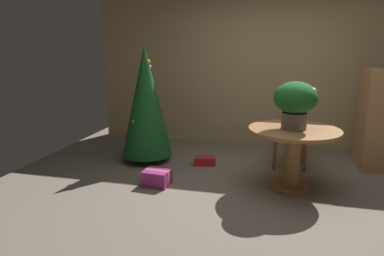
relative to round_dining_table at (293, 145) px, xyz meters
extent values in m
plane|color=#756B5B|center=(-0.29, -0.32, -0.53)|extent=(6.60, 6.60, 0.00)
cube|color=tan|center=(-0.29, 1.88, 0.77)|extent=(6.00, 0.10, 2.60)
cylinder|color=#9E6B3D|center=(0.00, 0.00, -0.51)|extent=(0.45, 0.45, 0.04)
cylinder|color=#9E6B3D|center=(0.00, 0.00, -0.17)|extent=(0.18, 0.18, 0.64)
cylinder|color=#9E6B3D|center=(0.00, 0.00, 0.18)|extent=(1.03, 1.03, 0.04)
cylinder|color=#665B51|center=(-0.01, -0.03, 0.29)|extent=(0.28, 0.28, 0.19)
ellipsoid|color=#195623|center=(-0.01, -0.03, 0.55)|extent=(0.48, 0.48, 0.36)
sphere|color=#EAD14C|center=(-0.12, 0.00, 0.54)|extent=(0.08, 0.08, 0.08)
sphere|color=#EAD14C|center=(0.17, -0.08, 0.60)|extent=(0.07, 0.07, 0.07)
sphere|color=#EAD14C|center=(0.16, -0.08, 0.63)|extent=(0.09, 0.09, 0.09)
sphere|color=#EAD14C|center=(0.01, 0.08, 0.55)|extent=(0.06, 0.06, 0.06)
cylinder|color=#9E6B3D|center=(0.20, 0.62, -0.29)|extent=(0.04, 0.04, 0.47)
cylinder|color=#9E6B3D|center=(-0.20, 0.62, -0.29)|extent=(0.04, 0.04, 0.47)
cylinder|color=#9E6B3D|center=(0.20, 0.96, -0.29)|extent=(0.04, 0.04, 0.47)
cylinder|color=#9E6B3D|center=(-0.20, 0.96, -0.29)|extent=(0.04, 0.04, 0.47)
cube|color=#9E6B3D|center=(0.00, 0.79, -0.03)|extent=(0.44, 0.39, 0.05)
cube|color=#9E6B3D|center=(0.00, 0.96, 0.23)|extent=(0.39, 0.05, 0.47)
cylinder|color=brown|center=(-2.01, 0.57, -0.48)|extent=(0.10, 0.10, 0.10)
cone|color=#195623|center=(-2.01, 0.57, 0.35)|extent=(0.72, 0.72, 1.57)
sphere|color=gold|center=(-2.18, 0.58, 0.31)|extent=(0.05, 0.05, 0.05)
sphere|color=gold|center=(-2.12, 0.38, 0.09)|extent=(0.06, 0.06, 0.06)
sphere|color=red|center=(-2.03, 0.65, 0.78)|extent=(0.06, 0.06, 0.06)
sphere|color=gold|center=(-1.95, 0.61, 0.83)|extent=(0.06, 0.06, 0.06)
sphere|color=#2D51A8|center=(-2.13, 0.77, 0.03)|extent=(0.05, 0.05, 0.05)
sphere|color=red|center=(-2.10, 0.38, 0.12)|extent=(0.04, 0.04, 0.04)
sphere|color=gold|center=(-1.96, 0.57, 0.90)|extent=(0.06, 0.06, 0.06)
sphere|color=#2D51A8|center=(-2.06, 0.61, 0.84)|extent=(0.06, 0.06, 0.06)
cube|color=red|center=(-1.15, 0.57, -0.47)|extent=(0.33, 0.23, 0.11)
cube|color=#1E569E|center=(-1.15, 0.57, -0.47)|extent=(0.30, 0.09, 0.12)
cube|color=#9E287A|center=(-1.56, -0.27, -0.44)|extent=(0.33, 0.28, 0.18)
cube|color=gold|center=(-1.56, -0.27, -0.44)|extent=(0.31, 0.06, 0.19)
cube|color=#B27F4C|center=(1.19, 1.09, 0.15)|extent=(0.52, 0.64, 1.35)
sphere|color=#B29338|center=(0.92, 1.09, 0.22)|extent=(0.04, 0.04, 0.04)
camera|label=1|loc=(-0.23, -3.93, 1.09)|focal=31.99mm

